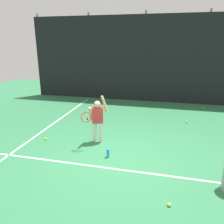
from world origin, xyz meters
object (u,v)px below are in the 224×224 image
at_px(tennis_ball_4, 169,205).
at_px(tennis_ball_5, 203,108).
at_px(tennis_ball_3, 187,122).
at_px(tennis_ball_0, 46,139).
at_px(water_bottle, 108,153).
at_px(tennis_player, 97,118).

height_order(tennis_ball_4, tennis_ball_5, same).
relative_size(tennis_ball_3, tennis_ball_5, 1.00).
distance_m(tennis_ball_0, tennis_ball_5, 6.71).
bearing_deg(tennis_ball_0, water_bottle, -15.38).
height_order(tennis_ball_0, tennis_ball_3, same).
bearing_deg(water_bottle, tennis_ball_3, 55.56).
distance_m(tennis_ball_3, tennis_ball_5, 2.20).
bearing_deg(tennis_ball_5, tennis_ball_3, -111.95).
height_order(tennis_player, tennis_ball_0, tennis_player).
bearing_deg(tennis_ball_4, tennis_ball_0, 150.47).
height_order(tennis_player, tennis_ball_3, tennis_player).
bearing_deg(tennis_player, tennis_ball_5, 36.75).
height_order(tennis_ball_3, tennis_ball_5, same).
bearing_deg(tennis_player, tennis_ball_3, 26.21).
height_order(tennis_player, water_bottle, tennis_player).
height_order(tennis_ball_0, tennis_ball_4, same).
xyz_separation_m(tennis_ball_0, tennis_ball_4, (3.51, -1.99, 0.00)).
xyz_separation_m(tennis_player, tennis_ball_5, (3.43, 4.29, -0.69)).
bearing_deg(tennis_ball_4, tennis_player, 131.81).
relative_size(tennis_player, water_bottle, 6.14).
bearing_deg(water_bottle, tennis_ball_4, -44.02).
bearing_deg(water_bottle, tennis_player, 122.75).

